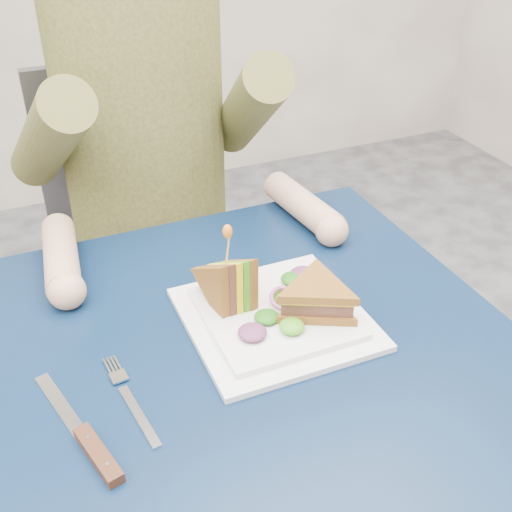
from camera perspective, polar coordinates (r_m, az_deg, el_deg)
name	(u,v)px	position (r m, az deg, el deg)	size (l,w,h in m)	color
table	(254,381)	(0.99, -0.14, -11.02)	(0.75, 0.75, 0.73)	black
chair	(145,232)	(1.58, -9.85, 2.14)	(0.42, 0.40, 0.93)	#47474C
diner	(142,96)	(1.32, -10.13, 13.82)	(0.54, 0.59, 0.74)	brown
plate	(275,317)	(0.97, 1.72, -5.40)	(0.26, 0.26, 0.02)	white
sandwich_flat	(317,298)	(0.95, 5.43, -3.72)	(0.18, 0.18, 0.05)	brown
sandwich_upright	(229,285)	(0.95, -2.42, -2.56)	(0.08, 0.13, 0.13)	brown
fork	(132,401)	(0.86, -11.00, -12.58)	(0.03, 0.18, 0.01)	silver
knife	(91,445)	(0.82, -14.48, -15.93)	(0.07, 0.22, 0.02)	silver
toothpick	(228,248)	(0.92, -2.51, 0.69)	(0.00, 0.00, 0.06)	tan
toothpick_frill	(227,231)	(0.90, -2.55, 2.19)	(0.01, 0.01, 0.02)	orange
lettuce_spill	(276,301)	(0.96, 1.77, -4.00)	(0.15, 0.13, 0.02)	#337A14
onion_ring	(283,298)	(0.96, 2.44, -3.79)	(0.04, 0.04, 0.01)	#9E4C7A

